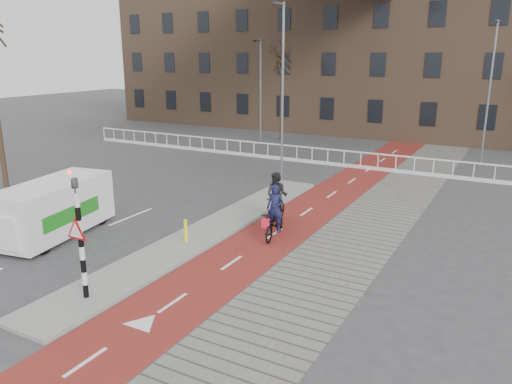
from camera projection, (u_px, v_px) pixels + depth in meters
The scene contains 15 objects.
ground at pixel (153, 277), 14.78m from camera, with size 120.00×120.00×0.00m, color #38383A.
bike_lane at pixel (324, 200), 22.53m from camera, with size 2.50×60.00×0.01m, color maroon.
sidewalk at pixel (386, 209), 21.23m from camera, with size 3.00×60.00×0.01m, color slate.
curb_island at pixel (209, 231), 18.47m from camera, with size 1.80×16.00×0.12m, color gray.
traffic_signal at pixel (79, 231), 12.82m from camera, with size 0.80×0.80×3.68m.
bollard at pixel (186, 231), 17.13m from camera, with size 0.12×0.12×0.79m, color #FCF30E.
cyclist_near at pixel (275, 220), 17.77m from camera, with size 0.94×1.94×1.94m.
cyclist_far at pixel (277, 203), 19.18m from camera, with size 0.95×1.95×2.03m.
van at pixel (54, 208), 17.91m from camera, with size 2.62×4.87×1.99m.
railing at pixel (268, 154), 31.37m from camera, with size 28.00×0.10×0.99m.
townhouse_row at pixel (374, 35), 41.10m from camera, with size 46.00×10.00×15.90m.
tree_mid at pixel (282, 92), 37.16m from camera, with size 0.25×0.25×7.20m, color black.
streetlight_near at pixel (283, 97), 24.27m from camera, with size 0.12×0.12×8.70m, color slate.
streetlight_left at pixel (261, 91), 36.64m from camera, with size 0.12×0.12×7.38m, color slate.
streetlight_right at pixel (489, 96), 28.26m from camera, with size 0.12×0.12×8.16m, color slate.
Camera 1 is at (9.20, -10.42, 6.41)m, focal length 35.00 mm.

